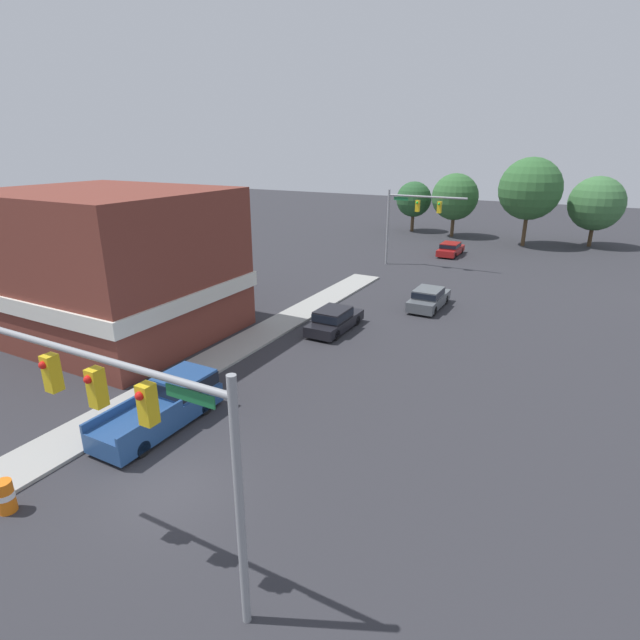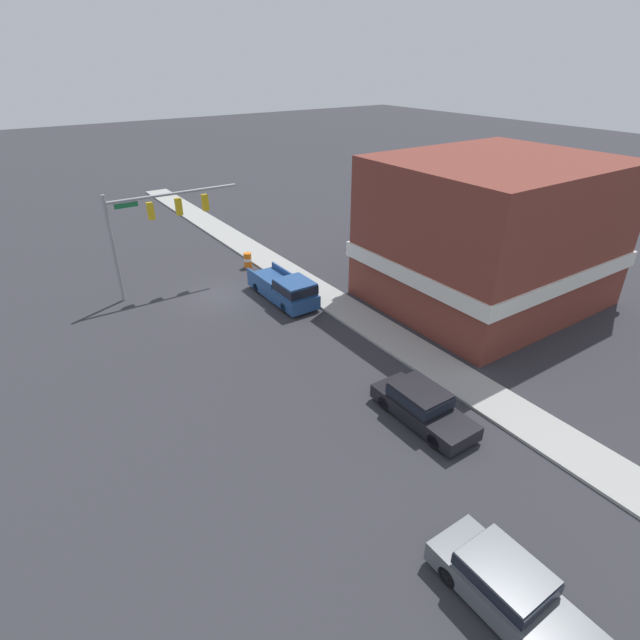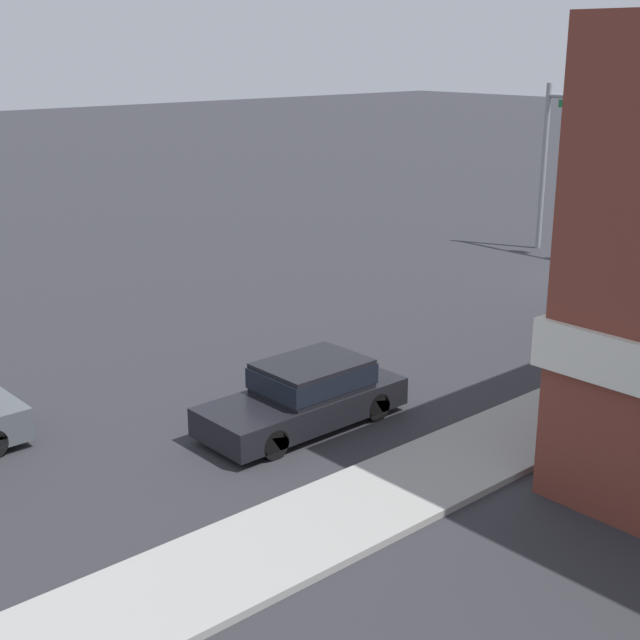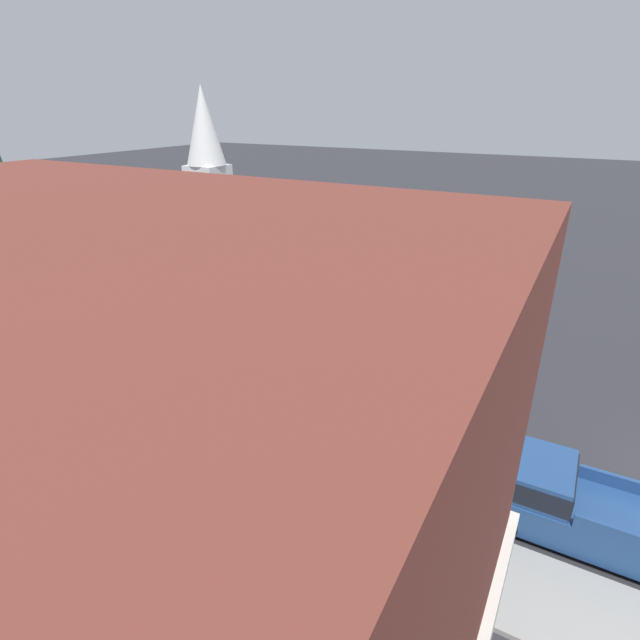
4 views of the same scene
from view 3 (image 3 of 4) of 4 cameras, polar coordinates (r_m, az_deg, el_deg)
name	(u,v)px [view 3 (image 3 of 4)]	position (r m, az deg, el deg)	size (l,w,h in m)	color
ground_plane	(615,283)	(33.86, 18.33, 2.28)	(200.00, 200.00, 0.00)	#2D2D33
near_signal_assembly	(611,132)	(36.54, 18.12, 11.36)	(8.46, 0.49, 6.77)	gray
car_lead	(307,393)	(19.95, -0.85, -4.70)	(1.89, 4.85, 1.48)	black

